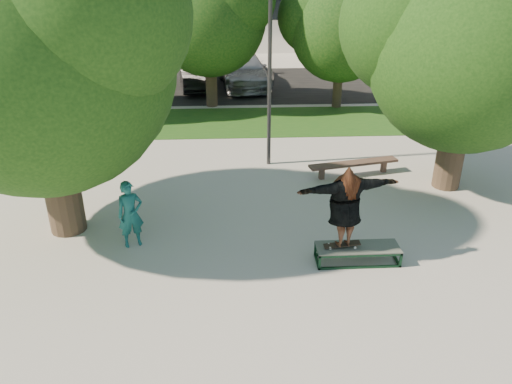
{
  "coord_description": "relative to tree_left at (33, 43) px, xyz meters",
  "views": [
    {
      "loc": [
        -0.19,
        -9.88,
        6.07
      ],
      "look_at": [
        0.36,
        0.6,
        1.09
      ],
      "focal_mm": 35.0,
      "sensor_mm": 36.0,
      "label": 1
    }
  ],
  "objects": [
    {
      "name": "asphalt_strip",
      "position": [
        4.29,
        14.91,
        -4.42
      ],
      "size": [
        40.0,
        8.0,
        0.01
      ],
      "primitive_type": "cube",
      "color": "black",
      "rests_on": "ground"
    },
    {
      "name": "car_silver_a",
      "position": [
        -4.59,
        15.41,
        -3.61
      ],
      "size": [
        2.73,
        5.06,
        1.63
      ],
      "primitive_type": "imported",
      "rotation": [
        0.0,
        0.0,
        -0.17
      ],
      "color": "silver",
      "rests_on": "asphalt_strip"
    },
    {
      "name": "lamppost",
      "position": [
        5.29,
        3.91,
        -1.27
      ],
      "size": [
        0.25,
        0.15,
        6.11
      ],
      "color": "#2D2D30",
      "rests_on": "ground"
    },
    {
      "name": "bg_tree_right",
      "position": [
        8.73,
        10.47,
        -0.93
      ],
      "size": [
        5.04,
        4.31,
        5.43
      ],
      "color": "#38281E",
      "rests_on": "ground"
    },
    {
      "name": "skater_rig",
      "position": [
        6.44,
        -1.87,
        -3.07
      ],
      "size": [
        2.28,
        1.03,
        1.87
      ],
      "rotation": [
        0.0,
        0.0,
        3.34
      ],
      "color": "white",
      "rests_on": "grind_box"
    },
    {
      "name": "car_silver_b",
      "position": [
        4.79,
        14.67,
        -3.62
      ],
      "size": [
        2.86,
        5.77,
        1.61
      ],
      "primitive_type": "imported",
      "rotation": [
        0.0,
        0.0,
        0.11
      ],
      "color": "#A4A3A8",
      "rests_on": "asphalt_strip"
    },
    {
      "name": "bystander",
      "position": [
        1.79,
        -0.9,
        -3.63
      ],
      "size": [
        0.68,
        0.57,
        1.59
      ],
      "primitive_type": "imported",
      "rotation": [
        0.0,
        0.0,
        0.39
      ],
      "color": "#185B58",
      "rests_on": "ground"
    },
    {
      "name": "bg_tree_mid",
      "position": [
        3.22,
        10.98,
        -0.41
      ],
      "size": [
        5.76,
        4.92,
        6.24
      ],
      "color": "#38281E",
      "rests_on": "ground"
    },
    {
      "name": "car_grey",
      "position": [
        4.89,
        15.41,
        -3.73
      ],
      "size": [
        3.08,
        5.29,
        1.38
      ],
      "primitive_type": "imported",
      "rotation": [
        0.0,
        0.0,
        0.16
      ],
      "color": "#595A5E",
      "rests_on": "asphalt_strip"
    },
    {
      "name": "ground",
      "position": [
        4.29,
        -1.09,
        -4.42
      ],
      "size": [
        120.0,
        120.0,
        0.0
      ],
      "primitive_type": "plane",
      "color": "#ACA99E",
      "rests_on": "ground"
    },
    {
      "name": "grind_box",
      "position": [
        6.79,
        -1.87,
        -4.23
      ],
      "size": [
        1.8,
        0.6,
        0.38
      ],
      "color": "black",
      "rests_on": "ground"
    },
    {
      "name": "bg_tree_left",
      "position": [
        -2.28,
        9.98,
        -0.69
      ],
      "size": [
        5.28,
        4.51,
        5.77
      ],
      "color": "#38281E",
      "rests_on": "ground"
    },
    {
      "name": "car_dark",
      "position": [
        2.45,
        14.38,
        -3.67
      ],
      "size": [
        2.19,
        4.76,
        1.51
      ],
      "primitive_type": "imported",
      "rotation": [
        0.0,
        0.0,
        0.13
      ],
      "color": "black",
      "rests_on": "asphalt_strip"
    },
    {
      "name": "tree_right",
      "position": [
        10.21,
        1.99,
        -0.33
      ],
      "size": [
        6.24,
        5.33,
        6.51
      ],
      "color": "#38281E",
      "rests_on": "ground"
    },
    {
      "name": "bench",
      "position": [
        7.79,
        2.84,
        -4.06
      ],
      "size": [
        2.82,
        0.98,
        0.43
      ],
      "rotation": [
        0.0,
        0.0,
        0.22
      ],
      "color": "brown",
      "rests_on": "ground"
    },
    {
      "name": "grass_strip",
      "position": [
        5.29,
        8.41,
        -4.41
      ],
      "size": [
        30.0,
        4.0,
        0.02
      ],
      "primitive_type": "cube",
      "color": "#184D16",
      "rests_on": "ground"
    },
    {
      "name": "tree_left",
      "position": [
        0.0,
        0.0,
        0.0
      ],
      "size": [
        6.96,
        5.95,
        7.12
      ],
      "color": "#38281E",
      "rests_on": "ground"
    }
  ]
}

